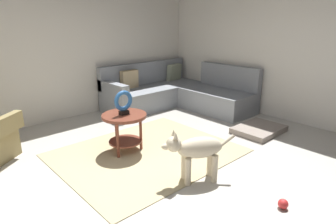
{
  "coord_description": "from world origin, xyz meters",
  "views": [
    {
      "loc": [
        -2.08,
        -2.16,
        1.74
      ],
      "look_at": [
        0.45,
        0.6,
        0.55
      ],
      "focal_mm": 30.92,
      "sensor_mm": 36.0,
      "label": 1
    }
  ],
  "objects_px": {
    "sectional_couch": "(176,93)",
    "torus_sculpture": "(123,102)",
    "dog_toy_ball": "(283,204)",
    "dog_bed_mat": "(259,129)",
    "dog": "(196,150)",
    "side_table": "(124,123)"
  },
  "relations": [
    {
      "from": "side_table",
      "to": "torus_sculpture",
      "type": "height_order",
      "value": "torus_sculpture"
    },
    {
      "from": "sectional_couch",
      "to": "torus_sculpture",
      "type": "distance_m",
      "value": 2.32
    },
    {
      "from": "sectional_couch",
      "to": "dog_toy_ball",
      "type": "bearing_deg",
      "value": -117.18
    },
    {
      "from": "sectional_couch",
      "to": "dog",
      "type": "relative_size",
      "value": 2.93
    },
    {
      "from": "sectional_couch",
      "to": "dog",
      "type": "distance_m",
      "value": 2.93
    },
    {
      "from": "side_table",
      "to": "dog",
      "type": "bearing_deg",
      "value": -83.06
    },
    {
      "from": "sectional_couch",
      "to": "dog_toy_ball",
      "type": "distance_m",
      "value": 3.57
    },
    {
      "from": "sectional_couch",
      "to": "side_table",
      "type": "relative_size",
      "value": 3.75
    },
    {
      "from": "sectional_couch",
      "to": "dog_bed_mat",
      "type": "relative_size",
      "value": 2.81
    },
    {
      "from": "sectional_couch",
      "to": "dog",
      "type": "xyz_separation_m",
      "value": [
        -1.87,
        -2.25,
        0.09
      ]
    },
    {
      "from": "dog_bed_mat",
      "to": "dog_toy_ball",
      "type": "relative_size",
      "value": 8.08
    },
    {
      "from": "side_table",
      "to": "dog_toy_ball",
      "type": "xyz_separation_m",
      "value": [
        0.39,
        -2.1,
        -0.37
      ]
    },
    {
      "from": "dog",
      "to": "dog_toy_ball",
      "type": "height_order",
      "value": "dog"
    },
    {
      "from": "dog_bed_mat",
      "to": "dog",
      "type": "height_order",
      "value": "dog"
    },
    {
      "from": "torus_sculpture",
      "to": "dog_toy_ball",
      "type": "distance_m",
      "value": 2.23
    },
    {
      "from": "sectional_couch",
      "to": "torus_sculpture",
      "type": "bearing_deg",
      "value": -151.93
    },
    {
      "from": "dog_toy_ball",
      "to": "dog_bed_mat",
      "type": "bearing_deg",
      "value": 37.14
    },
    {
      "from": "sectional_couch",
      "to": "dog_toy_ball",
      "type": "height_order",
      "value": "sectional_couch"
    },
    {
      "from": "dog",
      "to": "dog_toy_ball",
      "type": "distance_m",
      "value": 1.01
    },
    {
      "from": "dog_bed_mat",
      "to": "side_table",
      "type": "bearing_deg",
      "value": 156.68
    },
    {
      "from": "side_table",
      "to": "dog_bed_mat",
      "type": "xyz_separation_m",
      "value": [
        2.01,
        -0.87,
        -0.37
      ]
    },
    {
      "from": "sectional_couch",
      "to": "torus_sculpture",
      "type": "xyz_separation_m",
      "value": [
        -2.02,
        -1.07,
        0.42
      ]
    }
  ]
}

